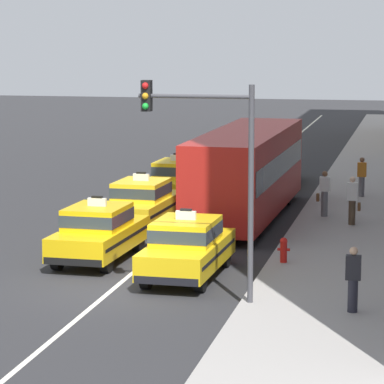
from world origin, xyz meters
name	(u,v)px	position (x,y,z in m)	size (l,w,h in m)	color
ground_plane	(111,291)	(0.00, 0.00, 0.00)	(160.00, 160.00, 0.00)	#2B2B2D
lane_stripe_left_right	(239,184)	(0.00, 20.00, 0.00)	(0.14, 80.00, 0.01)	silver
sidewalk_curb	(359,205)	(5.60, 15.00, 0.07)	(4.00, 90.00, 0.15)	#9E9993
taxi_left_nearest	(99,231)	(-1.42, 3.50, 0.88)	(1.96, 4.62, 1.96)	black
taxi_left_second	(142,202)	(-1.53, 8.96, 0.88)	(1.99, 4.63, 1.96)	black
taxi_left_third	(178,180)	(-1.57, 14.74, 0.88)	(1.95, 4.61, 1.96)	black
taxi_left_fourth	(211,161)	(-1.54, 21.21, 0.88)	(1.84, 4.57, 1.96)	black
taxi_left_fifth	(233,147)	(-1.51, 27.06, 0.88)	(1.84, 4.57, 1.96)	black
taxi_right_nearest	(187,247)	(1.63, 1.85, 0.88)	(1.93, 4.61, 1.96)	black
bus_right_second	(247,169)	(1.74, 11.45, 1.82)	(2.72, 11.24, 3.22)	black
taxi_right_third	(273,164)	(1.45, 20.45, 0.88)	(2.00, 4.63, 1.96)	black
pedestrian_near_crosswalk	(324,194)	(4.53, 11.66, 0.98)	(0.47, 0.24, 1.65)	slate
pedestrian_mid_block	(362,177)	(5.59, 16.70, 0.95)	(0.36, 0.24, 1.59)	slate
pedestrian_by_storefront	(353,201)	(5.63, 10.21, 0.99)	(0.47, 0.24, 1.68)	#473828
pedestrian_trailing	(353,279)	(6.38, -1.35, 0.95)	(0.36, 0.24, 1.58)	#23232D
fire_hydrant	(284,249)	(4.08, 3.72, 0.55)	(0.36, 0.22, 0.73)	red
traffic_light_pole	(212,153)	(2.89, -0.97, 3.82)	(2.87, 0.33, 5.58)	#47474C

